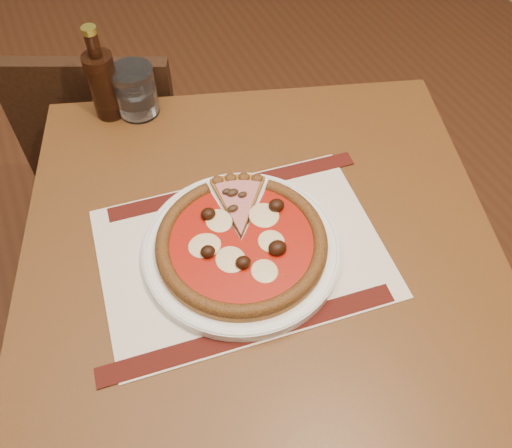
{
  "coord_description": "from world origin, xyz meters",
  "views": [
    {
      "loc": [
        0.26,
        -1.2,
        1.49
      ],
      "look_at": [
        0.48,
        -0.7,
        0.78
      ],
      "focal_mm": 38.0,
      "sensor_mm": 36.0,
      "label": 1
    }
  ],
  "objects": [
    {
      "name": "placemat",
      "position": [
        0.45,
        -0.72,
        0.75
      ],
      "size": [
        0.5,
        0.38,
        0.0
      ],
      "primitive_type": "cube",
      "rotation": [
        0.0,
        0.0,
        -0.11
      ],
      "color": "beige",
      "rests_on": "table"
    },
    {
      "name": "water_glass",
      "position": [
        0.39,
        -0.31,
        0.8
      ],
      "size": [
        0.1,
        0.1,
        0.1
      ],
      "primitive_type": "cylinder",
      "rotation": [
        0.0,
        0.0,
        0.29
      ],
      "color": "white",
      "rests_on": "table"
    },
    {
      "name": "table",
      "position": [
        0.48,
        -0.72,
        0.65
      ],
      "size": [
        1.01,
        1.01,
        0.75
      ],
      "rotation": [
        0.0,
        0.0,
        -0.32
      ],
      "color": "brown",
      "rests_on": "ground"
    },
    {
      "name": "chair_far",
      "position": [
        0.35,
        -0.08,
        0.46
      ],
      "size": [
        0.5,
        0.5,
        0.8
      ],
      "rotation": [
        0.0,
        0.0,
        2.72
      ],
      "color": "black",
      "rests_on": "ground"
    },
    {
      "name": "pizza",
      "position": [
        0.45,
        -0.72,
        0.78
      ],
      "size": [
        0.28,
        0.28,
        0.04
      ],
      "color": "#AE6A2A",
      "rests_on": "plate"
    },
    {
      "name": "bottle",
      "position": [
        0.34,
        -0.29,
        0.83
      ],
      "size": [
        0.06,
        0.06,
        0.2
      ],
      "color": "#361A0D",
      "rests_on": "table"
    },
    {
      "name": "ham_slice",
      "position": [
        0.49,
        -0.64,
        0.78
      ],
      "size": [
        0.09,
        0.14,
        0.02
      ],
      "rotation": [
        0.0,
        0.0,
        1.22
      ],
      "color": "#AE6A2A",
      "rests_on": "plate"
    },
    {
      "name": "plate",
      "position": [
        0.45,
        -0.72,
        0.76
      ],
      "size": [
        0.33,
        0.33,
        0.02
      ],
      "primitive_type": "cylinder",
      "color": "white",
      "rests_on": "placemat"
    }
  ]
}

